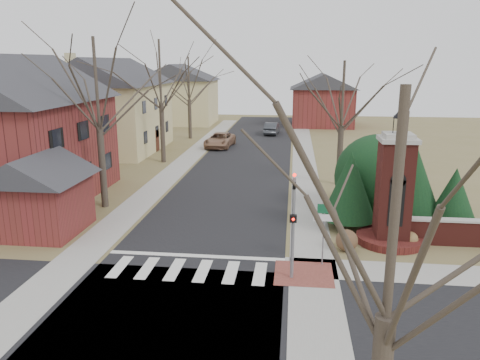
# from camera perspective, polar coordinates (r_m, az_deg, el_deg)

# --- Properties ---
(ground) EXTENTS (120.00, 120.00, 0.00)m
(ground) POSITION_cam_1_polar(r_m,az_deg,el_deg) (19.43, -6.79, -11.88)
(ground) COLOR brown
(ground) RESTS_ON ground
(main_street) EXTENTS (8.00, 70.00, 0.01)m
(main_street) POSITION_cam_1_polar(r_m,az_deg,el_deg) (40.08, 0.39, 1.98)
(main_street) COLOR black
(main_street) RESTS_ON ground
(cross_street) EXTENTS (120.00, 8.00, 0.01)m
(cross_street) POSITION_cam_1_polar(r_m,az_deg,el_deg) (16.87, -9.21, -16.28)
(cross_street) COLOR black
(cross_street) RESTS_ON ground
(crosswalk_zone) EXTENTS (8.00, 2.20, 0.02)m
(crosswalk_zone) POSITION_cam_1_polar(r_m,az_deg,el_deg) (20.13, -6.26, -10.87)
(crosswalk_zone) COLOR silver
(crosswalk_zone) RESTS_ON ground
(stop_bar) EXTENTS (8.00, 0.35, 0.02)m
(stop_bar) POSITION_cam_1_polar(r_m,az_deg,el_deg) (21.46, -5.37, -9.19)
(stop_bar) COLOR silver
(stop_bar) RESTS_ON ground
(sidewalk_right_main) EXTENTS (2.00, 60.00, 0.02)m
(sidewalk_right_main) POSITION_cam_1_polar(r_m,az_deg,el_deg) (39.87, 7.85, 1.79)
(sidewalk_right_main) COLOR gray
(sidewalk_right_main) RESTS_ON ground
(sidewalk_left) EXTENTS (2.00, 60.00, 0.02)m
(sidewalk_left) POSITION_cam_1_polar(r_m,az_deg,el_deg) (40.96, -6.86, 2.15)
(sidewalk_left) COLOR gray
(sidewalk_left) RESTS_ON ground
(curb_apron) EXTENTS (2.40, 2.40, 0.02)m
(curb_apron) POSITION_cam_1_polar(r_m,az_deg,el_deg) (19.87, 7.77, -11.26)
(curb_apron) COLOR brown
(curb_apron) RESTS_ON ground
(traffic_signal_pole) EXTENTS (0.28, 0.41, 4.50)m
(traffic_signal_pole) POSITION_cam_1_polar(r_m,az_deg,el_deg) (18.49, 6.51, -4.57)
(traffic_signal_pole) COLOR slate
(traffic_signal_pole) RESTS_ON ground
(sign_post) EXTENTS (0.90, 0.07, 2.75)m
(sign_post) POSITION_cam_1_polar(r_m,az_deg,el_deg) (20.08, 10.18, -5.09)
(sign_post) COLOR slate
(sign_post) RESTS_ON ground
(brick_gate_monument) EXTENTS (3.20, 3.20, 6.47)m
(brick_gate_monument) POSITION_cam_1_polar(r_m,az_deg,el_deg) (23.33, 18.16, -2.29)
(brick_gate_monument) COLOR #5B201A
(brick_gate_monument) RESTS_ON ground
(house_brick_left) EXTENTS (9.80, 11.80, 9.42)m
(house_brick_left) POSITION_cam_1_polar(r_m,az_deg,el_deg) (32.20, -25.96, 5.93)
(house_brick_left) COLOR maroon
(house_brick_left) RESTS_ON ground
(house_stucco_left) EXTENTS (9.80, 12.80, 9.28)m
(house_stucco_left) POSITION_cam_1_polar(r_m,az_deg,el_deg) (47.54, -15.52, 9.00)
(house_stucco_left) COLOR #CFC18A
(house_stucco_left) RESTS_ON ground
(garage_left) EXTENTS (4.80, 4.80, 4.29)m
(garage_left) POSITION_cam_1_polar(r_m,az_deg,el_deg) (25.71, -23.36, -1.10)
(garage_left) COLOR maroon
(garage_left) RESTS_ON ground
(house_distant_left) EXTENTS (10.80, 8.80, 8.53)m
(house_distant_left) POSITION_cam_1_polar(r_m,az_deg,el_deg) (67.07, -7.55, 10.48)
(house_distant_left) COLOR #CFC18A
(house_distant_left) RESTS_ON ground
(house_distant_right) EXTENTS (8.80, 8.80, 7.30)m
(house_distant_right) POSITION_cam_1_polar(r_m,az_deg,el_deg) (65.23, 10.03, 9.76)
(house_distant_right) COLOR maroon
(house_distant_right) RESTS_ON ground
(evergreen_near) EXTENTS (2.80, 2.80, 4.10)m
(evergreen_near) POSITION_cam_1_polar(r_m,az_deg,el_deg) (24.92, 13.24, -0.61)
(evergreen_near) COLOR #473D33
(evergreen_near) RESTS_ON ground
(evergreen_mid) EXTENTS (3.40, 3.40, 4.70)m
(evergreen_mid) POSITION_cam_1_polar(r_m,az_deg,el_deg) (26.58, 20.07, 0.49)
(evergreen_mid) COLOR #473D33
(evergreen_mid) RESTS_ON ground
(evergreen_far) EXTENTS (2.40, 2.40, 3.30)m
(evergreen_far) POSITION_cam_1_polar(r_m,az_deg,el_deg) (26.37, 24.66, -1.64)
(evergreen_far) COLOR #473D33
(evergreen_far) RESTS_ON ground
(evergreen_mass) EXTENTS (4.80, 4.80, 4.80)m
(evergreen_mass) POSITION_cam_1_polar(r_m,az_deg,el_deg) (27.56, 16.40, 0.82)
(evergreen_mass) COLOR black
(evergreen_mass) RESTS_ON ground
(bare_tree_0) EXTENTS (8.05, 8.05, 11.15)m
(bare_tree_0) POSITION_cam_1_polar(r_m,az_deg,el_deg) (28.27, -17.18, 11.96)
(bare_tree_0) COLOR #473D33
(bare_tree_0) RESTS_ON ground
(bare_tree_1) EXTENTS (8.40, 8.40, 11.64)m
(bare_tree_1) POSITION_cam_1_polar(r_m,az_deg,el_deg) (40.53, -9.75, 13.36)
(bare_tree_1) COLOR #473D33
(bare_tree_1) RESTS_ON ground
(bare_tree_2) EXTENTS (7.35, 7.35, 10.19)m
(bare_tree_2) POSITION_cam_1_polar(r_m,az_deg,el_deg) (53.27, -6.28, 12.56)
(bare_tree_2) COLOR #473D33
(bare_tree_2) RESTS_ON ground
(bare_tree_3) EXTENTS (7.00, 7.00, 9.70)m
(bare_tree_3) POSITION_cam_1_polar(r_m,az_deg,el_deg) (33.15, 12.48, 10.75)
(bare_tree_3) COLOR #473D33
(bare_tree_3) RESTS_ON ground
(bare_tree_4) EXTENTS (6.65, 6.65, 9.21)m
(bare_tree_4) POSITION_cam_1_polar(r_m,az_deg,el_deg) (8.42, 18.56, -1.45)
(bare_tree_4) COLOR #473D33
(bare_tree_4) RESTS_ON ground
(pickup_truck) EXTENTS (2.86, 5.43, 1.46)m
(pickup_truck) POSITION_cam_1_polar(r_m,az_deg,el_deg) (47.99, -2.47, 4.89)
(pickup_truck) COLOR #966D52
(pickup_truck) RESTS_ON ground
(distant_car) EXTENTS (1.81, 4.43, 1.43)m
(distant_car) POSITION_cam_1_polar(r_m,az_deg,el_deg) (56.73, 3.90, 6.31)
(distant_car) COLOR #35373D
(distant_car) RESTS_ON ground
(dry_shrub_left) EXTENTS (1.02, 1.02, 1.02)m
(dry_shrub_left) POSITION_cam_1_polar(r_m,az_deg,el_deg) (22.31, 12.88, -7.19)
(dry_shrub_left) COLOR brown
(dry_shrub_left) RESTS_ON ground
(dry_shrub_right) EXTENTS (0.73, 0.73, 0.73)m
(dry_shrub_right) POSITION_cam_1_polar(r_m,az_deg,el_deg) (23.71, 20.04, -6.78)
(dry_shrub_right) COLOR brown
(dry_shrub_right) RESTS_ON ground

